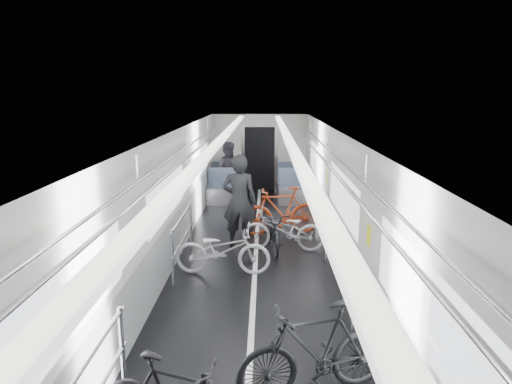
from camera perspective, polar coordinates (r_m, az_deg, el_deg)
car_shell at (r=9.45m, az=0.08°, el=0.41°), size 3.02×14.01×2.41m
bike_left_far at (r=7.94m, az=-4.18°, el=-7.23°), size 1.66×0.63×0.86m
bike_right_near at (r=4.99m, az=7.42°, el=-19.03°), size 1.77×0.99×1.02m
bike_right_mid at (r=9.06m, az=3.43°, el=-4.73°), size 1.68×0.72×0.86m
bike_right_far at (r=10.02m, az=3.20°, el=-2.40°), size 1.85×0.83×1.07m
bike_aisle at (r=9.15m, az=2.15°, el=-4.70°), size 0.72×1.59×0.81m
person_standing at (r=9.11m, az=-2.09°, el=-1.18°), size 0.73×0.52×1.91m
person_seated at (r=13.22m, az=-3.58°, el=2.65°), size 0.91×0.76×1.70m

